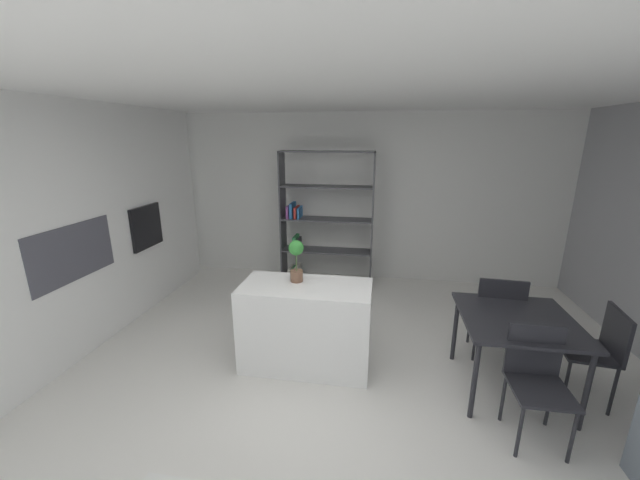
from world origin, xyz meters
TOP-DOWN VIEW (x-y plane):
  - ground_plane at (0.00, 0.00)m, footprint 9.15×9.15m
  - ceiling_slab at (0.00, 0.00)m, footprint 6.66×6.24m
  - back_partition at (0.00, 3.09)m, footprint 6.66×0.06m
  - tall_cabinet_run_left at (-2.96, 0.00)m, footprint 0.62×5.63m
  - cabinet_niche_splashback at (-2.64, 0.26)m, footprint 0.01×1.06m
  - built_in_oven at (-2.62, 1.46)m, footprint 0.06×0.60m
  - kitchen_island at (-0.24, 0.45)m, footprint 1.30×0.63m
  - potted_plant_on_island at (-0.36, 0.54)m, footprint 0.15×0.15m
  - open_bookshelf at (-0.47, 2.72)m, footprint 1.45×0.36m
  - dining_table at (1.71, 0.35)m, footprint 0.96×0.98m
  - dining_chair_far at (1.70, 0.86)m, footprint 0.48×0.45m
  - dining_chair_near at (1.70, -0.16)m, footprint 0.42×0.44m
  - dining_chair_window_side at (2.40, 0.34)m, footprint 0.46×0.49m

SIDE VIEW (x-z plane):
  - ground_plane at x=0.00m, z-range 0.00..0.00m
  - kitchen_island at x=-0.24m, z-range 0.00..0.88m
  - dining_chair_near at x=1.70m, z-range 0.09..0.98m
  - dining_chair_window_side at x=2.40m, z-range 0.10..0.99m
  - dining_chair_far at x=1.70m, z-range 0.08..1.03m
  - dining_table at x=1.71m, z-range 0.30..1.05m
  - open_bookshelf at x=-0.47m, z-range -0.07..2.02m
  - potted_plant_on_island at x=-0.36m, z-range 0.92..1.35m
  - built_in_oven at x=-2.62m, z-range 0.86..1.43m
  - cabinet_niche_splashback at x=-2.64m, z-range 0.86..1.44m
  - back_partition at x=0.00m, z-range 0.00..2.68m
  - tall_cabinet_run_left at x=-2.96m, z-range 0.00..2.68m
  - ceiling_slab at x=0.00m, z-range 2.68..2.74m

